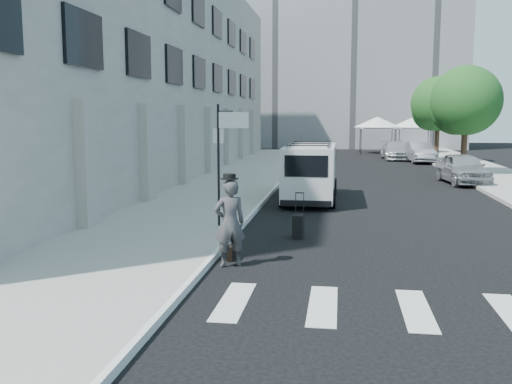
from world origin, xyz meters
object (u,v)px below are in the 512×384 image
(parked_car_a, at_px, (463,168))
(parked_car_c, at_px, (396,150))
(briefcase, at_px, (231,253))
(suitcase, at_px, (298,226))
(parked_car_b, at_px, (420,152))
(cargo_van, at_px, (310,172))
(businessman, at_px, (230,223))

(parked_car_a, distance_m, parked_car_c, 15.34)
(briefcase, bearing_deg, parked_car_a, 63.31)
(parked_car_c, bearing_deg, suitcase, -103.24)
(suitcase, xyz_separation_m, parked_car_b, (6.67, 26.20, 0.40))
(briefcase, relative_size, suitcase, 0.36)
(parked_car_b, relative_size, parked_car_c, 0.94)
(suitcase, xyz_separation_m, cargo_van, (-0.05, 7.04, 0.80))
(businessman, bearing_deg, parked_car_b, -131.34)
(businessman, bearing_deg, cargo_van, -123.09)
(suitcase, height_order, parked_car_a, parked_car_a)
(businessman, bearing_deg, parked_car_a, -142.56)
(businessman, distance_m, parked_car_a, 18.75)
(briefcase, height_order, suitcase, suitcase)
(briefcase, bearing_deg, parked_car_c, 78.83)
(cargo_van, bearing_deg, parked_car_b, 70.81)
(parked_car_b, bearing_deg, cargo_van, -113.56)
(parked_car_b, bearing_deg, businessman, -109.39)
(suitcase, distance_m, parked_car_c, 29.33)
(briefcase, relative_size, parked_car_a, 0.10)
(parked_car_b, bearing_deg, parked_car_c, 113.97)
(suitcase, bearing_deg, businessman, -107.81)
(parked_car_a, bearing_deg, briefcase, -123.64)
(briefcase, xyz_separation_m, suitcase, (1.36, 2.61, 0.16))
(suitcase, relative_size, parked_car_c, 0.26)
(cargo_van, bearing_deg, parked_car_a, 42.99)
(businessman, distance_m, parked_car_c, 32.70)
(businessman, distance_m, cargo_van, 10.29)
(cargo_van, distance_m, parked_car_c, 22.46)
(briefcase, distance_m, suitcase, 2.95)
(suitcase, bearing_deg, parked_car_b, 80.01)
(suitcase, distance_m, parked_car_b, 27.04)
(businessman, distance_m, parked_car_b, 30.44)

